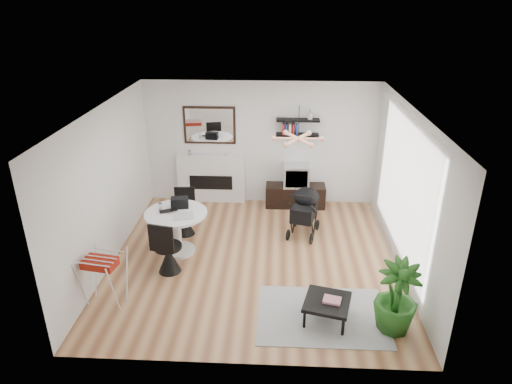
# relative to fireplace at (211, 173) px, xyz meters

# --- Properties ---
(floor) EXTENTS (5.00, 5.00, 0.00)m
(floor) POSITION_rel_fireplace_xyz_m (1.10, -2.42, -0.69)
(floor) COLOR brown
(floor) RESTS_ON ground
(ceiling) EXTENTS (5.00, 5.00, 0.00)m
(ceiling) POSITION_rel_fireplace_xyz_m (1.10, -2.42, 2.01)
(ceiling) COLOR white
(ceiling) RESTS_ON wall_back
(wall_back) EXTENTS (5.00, 0.00, 5.00)m
(wall_back) POSITION_rel_fireplace_xyz_m (1.10, 0.08, 0.66)
(wall_back) COLOR white
(wall_back) RESTS_ON floor
(wall_left) EXTENTS (0.00, 5.00, 5.00)m
(wall_left) POSITION_rel_fireplace_xyz_m (-1.40, -2.42, 0.66)
(wall_left) COLOR white
(wall_left) RESTS_ON floor
(wall_right) EXTENTS (0.00, 5.00, 5.00)m
(wall_right) POSITION_rel_fireplace_xyz_m (3.60, -2.42, 0.66)
(wall_right) COLOR white
(wall_right) RESTS_ON floor
(sheer_curtain) EXTENTS (0.04, 3.60, 2.60)m
(sheer_curtain) POSITION_rel_fireplace_xyz_m (3.50, -2.22, 0.66)
(sheer_curtain) COLOR white
(sheer_curtain) RESTS_ON wall_right
(fireplace) EXTENTS (1.50, 0.17, 2.16)m
(fireplace) POSITION_rel_fireplace_xyz_m (0.00, 0.00, 0.00)
(fireplace) COLOR white
(fireplace) RESTS_ON floor
(shelf_lower) EXTENTS (0.90, 0.25, 0.04)m
(shelf_lower) POSITION_rel_fireplace_xyz_m (1.87, -0.05, 0.91)
(shelf_lower) COLOR black
(shelf_lower) RESTS_ON wall_back
(shelf_upper) EXTENTS (0.90, 0.25, 0.04)m
(shelf_upper) POSITION_rel_fireplace_xyz_m (1.87, -0.05, 1.23)
(shelf_upper) COLOR black
(shelf_upper) RESTS_ON wall_back
(pendant_lamp) EXTENTS (0.90, 0.90, 0.10)m
(pendant_lamp) POSITION_rel_fireplace_xyz_m (1.80, -2.12, 1.46)
(pendant_lamp) COLOR tan
(pendant_lamp) RESTS_ON ceiling
(tv_console) EXTENTS (1.30, 0.45, 0.49)m
(tv_console) POSITION_rel_fireplace_xyz_m (1.87, -0.16, -0.44)
(tv_console) COLOR black
(tv_console) RESTS_ON floor
(crt_tv) EXTENTS (0.55, 0.48, 0.48)m
(crt_tv) POSITION_rel_fireplace_xyz_m (1.88, -0.16, 0.04)
(crt_tv) COLOR silver
(crt_tv) RESTS_ON tv_console
(dining_table) EXTENTS (1.10, 1.10, 0.81)m
(dining_table) POSITION_rel_fireplace_xyz_m (-0.30, -2.25, -0.15)
(dining_table) COLOR white
(dining_table) RESTS_ON floor
(laptop) EXTENTS (0.37, 0.32, 0.02)m
(laptop) POSITION_rel_fireplace_xyz_m (-0.42, -2.26, 0.13)
(laptop) COLOR black
(laptop) RESTS_ON dining_table
(black_bag) EXTENTS (0.34, 0.24, 0.19)m
(black_bag) POSITION_rel_fireplace_xyz_m (-0.27, -2.04, 0.22)
(black_bag) COLOR black
(black_bag) RESTS_ON dining_table
(newspaper) EXTENTS (0.42, 0.37, 0.01)m
(newspaper) POSITION_rel_fireplace_xyz_m (-0.14, -2.40, 0.13)
(newspaper) COLOR silver
(newspaper) RESTS_ON dining_table
(drinking_glass) EXTENTS (0.07, 0.07, 0.11)m
(drinking_glass) POSITION_rel_fireplace_xyz_m (-0.60, -2.12, 0.18)
(drinking_glass) COLOR white
(drinking_glass) RESTS_ON dining_table
(chair_far) EXTENTS (0.43, 0.45, 0.91)m
(chair_far) POSITION_rel_fireplace_xyz_m (-0.31, -1.55, -0.40)
(chair_far) COLOR black
(chair_far) RESTS_ON floor
(chair_near) EXTENTS (0.49, 0.50, 0.98)m
(chair_near) POSITION_rel_fireplace_xyz_m (-0.33, -2.89, -0.38)
(chair_near) COLOR black
(chair_near) RESTS_ON floor
(drying_rack) EXTENTS (0.64, 0.61, 0.84)m
(drying_rack) POSITION_rel_fireplace_xyz_m (-1.08, -3.79, -0.24)
(drying_rack) COLOR white
(drying_rack) RESTS_ON floor
(stroller) EXTENTS (0.70, 0.91, 1.02)m
(stroller) POSITION_rel_fireplace_xyz_m (2.01, -1.41, -0.25)
(stroller) COLOR black
(stroller) RESTS_ON floor
(rug) EXTENTS (1.89, 1.36, 0.01)m
(rug) POSITION_rel_fireplace_xyz_m (2.17, -3.92, -0.68)
(rug) COLOR gray
(rug) RESTS_ON floor
(coffee_table) EXTENTS (0.77, 0.77, 0.32)m
(coffee_table) POSITION_rel_fireplace_xyz_m (2.22, -4.00, -0.39)
(coffee_table) COLOR black
(coffee_table) RESTS_ON rug
(magazines) EXTENTS (0.29, 0.25, 0.04)m
(magazines) POSITION_rel_fireplace_xyz_m (2.29, -4.01, -0.33)
(magazines) COLOR #C6314A
(magazines) RESTS_ON coffee_table
(potted_plant) EXTENTS (0.63, 0.63, 1.08)m
(potted_plant) POSITION_rel_fireplace_xyz_m (3.14, -4.15, -0.15)
(potted_plant) COLOR #225B1A
(potted_plant) RESTS_ON floor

